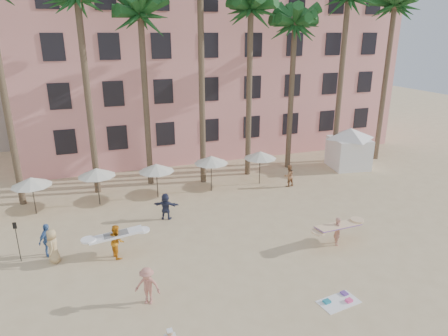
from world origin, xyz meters
TOP-DOWN VIEW (x-y plane):
  - ground at (0.00, 0.00)m, footprint 120.00×120.00m
  - pink_hotel at (7.00, 26.00)m, footprint 35.00×14.00m
  - palm_row at (0.51, 15.00)m, footprint 44.40×5.40m
  - umbrella_row at (-3.00, 12.50)m, footprint 22.50×2.70m
  - cabana at (15.93, 13.72)m, footprint 5.16×5.16m
  - beach_towel at (4.37, -1.80)m, footprint 1.92×1.24m
  - carrier_yellow at (7.20, 2.53)m, footprint 2.98×1.24m
  - carrier_white at (-4.46, 5.27)m, footprint 2.80×1.03m
  - beachgoers at (-2.25, 6.51)m, footprint 17.74×11.39m
  - paddle at (-9.24, 6.44)m, footprint 0.18×0.04m

SIDE VIEW (x-z plane):
  - ground at x=0.00m, z-range 0.00..0.00m
  - beach_towel at x=4.37m, z-range -0.04..0.10m
  - beachgoers at x=-2.25m, z-range -0.04..1.81m
  - carrier_yellow at x=7.20m, z-range 0.12..1.74m
  - carrier_white at x=-4.46m, z-range 0.06..1.87m
  - paddle at x=-9.24m, z-range 0.30..2.52m
  - cabana at x=15.93m, z-range 0.32..3.82m
  - umbrella_row at x=-3.00m, z-range 0.97..3.69m
  - pink_hotel at x=7.00m, z-range 0.00..16.00m
  - palm_row at x=0.51m, z-range 4.82..21.12m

